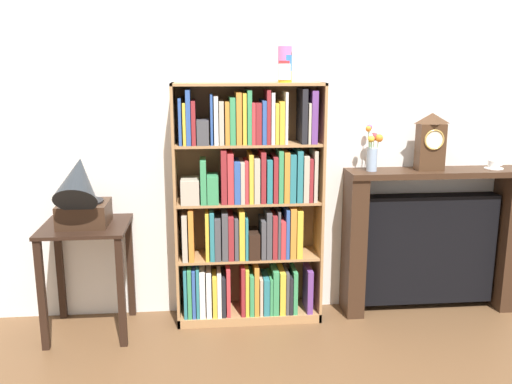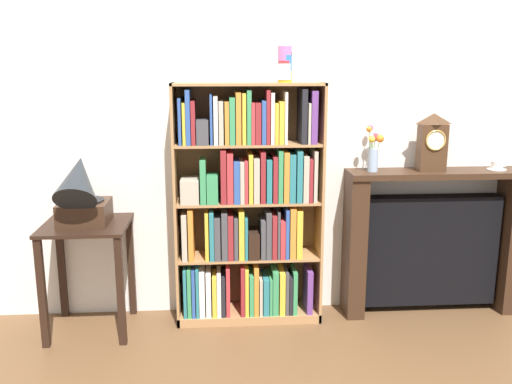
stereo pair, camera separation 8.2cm
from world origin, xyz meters
name	(u,v)px [view 1 (the left image)]	position (x,y,z in m)	size (l,w,h in m)	color
ground_plane	(250,327)	(0.00, 0.00, -0.01)	(8.03, 6.40, 0.02)	brown
wall_back	(263,129)	(0.12, 0.33, 1.30)	(5.03, 0.08, 2.60)	silver
bookshelf	(248,211)	(0.00, 0.13, 0.77)	(0.98, 0.29, 1.62)	#A87A4C
cup_stack	(285,64)	(0.23, 0.10, 1.73)	(0.09, 0.09, 0.22)	orange
side_table_left	(87,252)	(-1.06, 0.03, 0.55)	(0.54, 0.51, 0.74)	black
gramophone	(80,193)	(-1.06, -0.04, 0.96)	(0.31, 0.46, 0.52)	#382316
fireplace_mantel	(429,241)	(1.30, 0.17, 0.50)	(1.23, 0.27, 1.03)	#382316
mantel_clock	(431,142)	(1.24, 0.15, 1.22)	(0.18, 0.12, 0.39)	#472D1C
flower_vase	(373,149)	(0.85, 0.16, 1.17)	(0.14, 0.15, 0.31)	#99B2D1
teacup_with_saucer	(494,165)	(1.71, 0.15, 1.06)	(0.13, 0.13, 0.06)	white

